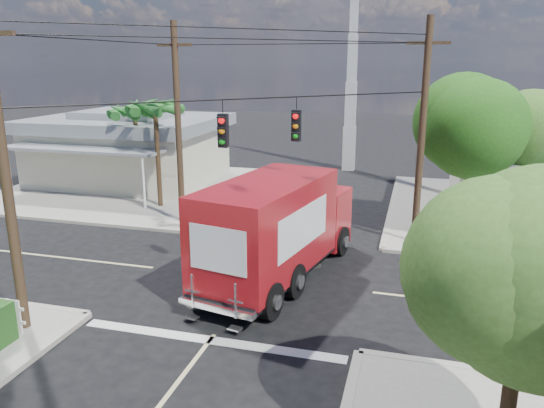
% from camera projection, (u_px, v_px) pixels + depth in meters
% --- Properties ---
extents(ground, '(120.00, 120.00, 0.00)m').
position_uv_depth(ground, '(257.00, 279.00, 18.43)').
color(ground, black).
rests_on(ground, ground).
extents(sidewalk_ne, '(14.12, 14.12, 0.14)m').
position_uv_depth(sidewalk_ne, '(537.00, 216.00, 25.70)').
color(sidewalk_ne, gray).
rests_on(sidewalk_ne, ground).
extents(sidewalk_nw, '(14.12, 14.12, 0.14)m').
position_uv_depth(sidewalk_nw, '(135.00, 188.00, 31.34)').
color(sidewalk_nw, gray).
rests_on(sidewalk_nw, ground).
extents(road_markings, '(32.00, 32.00, 0.01)m').
position_uv_depth(road_markings, '(243.00, 297.00, 17.06)').
color(road_markings, beige).
rests_on(road_markings, ground).
extents(building_nw, '(10.80, 10.20, 4.30)m').
position_uv_depth(building_nw, '(130.00, 147.00, 32.54)').
color(building_nw, beige).
rests_on(building_nw, sidewalk_nw).
extents(radio_tower, '(0.80, 0.80, 17.00)m').
position_uv_depth(radio_tower, '(351.00, 87.00, 35.41)').
color(radio_tower, silver).
rests_on(radio_tower, ground).
extents(tree_ne_front, '(4.21, 4.14, 6.66)m').
position_uv_depth(tree_ne_front, '(473.00, 126.00, 21.59)').
color(tree_ne_front, '#422D1C').
rests_on(tree_ne_front, sidewalk_ne).
extents(tree_ne_back, '(3.77, 3.66, 5.82)m').
position_uv_depth(tree_ne_back, '(531.00, 136.00, 23.11)').
color(tree_ne_back, '#422D1C').
rests_on(tree_ne_back, sidewalk_ne).
extents(tree_se, '(3.67, 3.54, 5.62)m').
position_uv_depth(tree_se, '(528.00, 267.00, 8.82)').
color(tree_se, '#422D1C').
rests_on(tree_se, sidewalk_se).
extents(palm_nw_front, '(3.01, 3.08, 5.59)m').
position_uv_depth(palm_nw_front, '(155.00, 109.00, 26.02)').
color(palm_nw_front, '#422D1C').
rests_on(palm_nw_front, sidewalk_nw).
extents(palm_nw_back, '(3.01, 3.08, 5.19)m').
position_uv_depth(palm_nw_back, '(135.00, 113.00, 28.03)').
color(palm_nw_back, '#422D1C').
rests_on(palm_nw_back, sidewalk_nw).
extents(utility_poles, '(12.00, 10.68, 9.00)m').
position_uv_depth(utility_poles, '(227.00, 138.00, 19.10)').
color(utility_poles, '#473321').
rests_on(utility_poles, ground).
extents(vending_boxes, '(1.90, 0.50, 1.10)m').
position_uv_depth(vending_boxes, '(447.00, 224.00, 22.33)').
color(vending_boxes, red).
rests_on(vending_boxes, sidewalk_ne).
extents(delivery_truck, '(4.08, 8.65, 3.61)m').
position_uv_depth(delivery_truck, '(278.00, 228.00, 18.11)').
color(delivery_truck, black).
rests_on(delivery_truck, ground).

